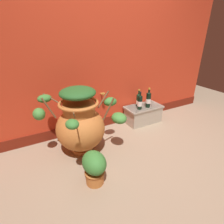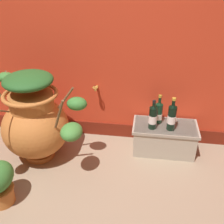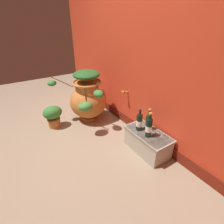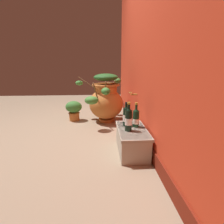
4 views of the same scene
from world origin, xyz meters
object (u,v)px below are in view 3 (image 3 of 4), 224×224
at_px(wine_bottle_left, 149,126).
at_px(wine_bottle_right, 139,121).
at_px(terracotta_urn, 88,98).
at_px(potted_shrub, 53,115).
at_px(wine_bottle_middle, 149,121).

height_order(wine_bottle_left, wine_bottle_right, wine_bottle_left).
bearing_deg(wine_bottle_right, wine_bottle_left, 0.49).
distance_m(terracotta_urn, potted_shrub, 0.64).
height_order(wine_bottle_left, potted_shrub, wine_bottle_left).
distance_m(terracotta_urn, wine_bottle_middle, 1.19).
relative_size(terracotta_urn, wine_bottle_middle, 3.46).
xyz_separation_m(wine_bottle_middle, wine_bottle_right, (-0.06, -0.11, 0.01)).
bearing_deg(wine_bottle_right, potted_shrub, -144.87).
bearing_deg(potted_shrub, wine_bottle_right, 35.13).
relative_size(terracotta_urn, potted_shrub, 2.78).
bearing_deg(terracotta_urn, potted_shrub, -97.42).
xyz_separation_m(terracotta_urn, potted_shrub, (-0.08, -0.61, -0.20)).
distance_m(wine_bottle_middle, wine_bottle_right, 0.13).
bearing_deg(wine_bottle_left, terracotta_urn, -170.26).
relative_size(wine_bottle_middle, wine_bottle_right, 1.01).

